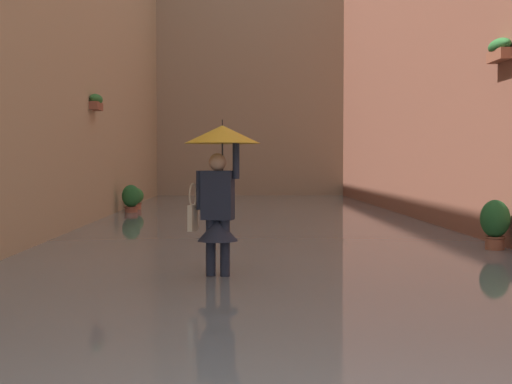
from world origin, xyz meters
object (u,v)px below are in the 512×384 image
object	(u,v)px
person_wading	(220,173)
potted_plant_far_right	(135,199)
potted_plant_mid_right	(131,199)
potted_plant_far_left	(495,224)

from	to	relation	value
person_wading	potted_plant_far_right	xyz separation A→B (m)	(2.82, -12.71, -0.95)
potted_plant_mid_right	person_wading	bearing A→B (deg)	103.60
person_wading	potted_plant_far_left	distance (m)	5.12
potted_plant_far_right	potted_plant_mid_right	bearing A→B (deg)	93.14
potted_plant_far_right	potted_plant_mid_right	world-z (taller)	potted_plant_mid_right
person_wading	potted_plant_far_left	world-z (taller)	person_wading
potted_plant_far_left	potted_plant_mid_right	world-z (taller)	potted_plant_far_left
person_wading	potted_plant_far_right	distance (m)	13.05
potted_plant_far_right	person_wading	bearing A→B (deg)	102.51
person_wading	potted_plant_mid_right	xyz separation A→B (m)	(2.75, -11.35, -0.89)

